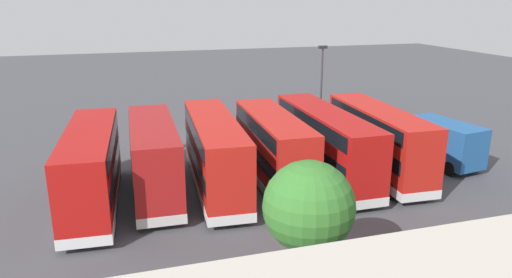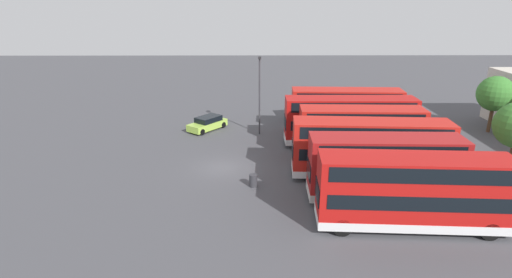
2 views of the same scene
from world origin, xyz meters
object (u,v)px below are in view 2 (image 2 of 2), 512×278
at_px(box_truck_blue, 327,104).
at_px(waste_bin_yellow, 253,181).
at_px(bus_double_decker_second, 350,120).
at_px(car_hatchback_silver, 208,123).
at_px(bus_double_decker_near_end, 346,110).
at_px(bus_double_decker_fifth, 385,167).
at_px(bus_double_decker_fourth, 370,148).
at_px(lamp_post_tall, 260,89).
at_px(bus_double_decker_third, 361,132).
at_px(bus_double_decker_sixth, 414,191).

relative_size(box_truck_blue, waste_bin_yellow, 8.20).
xyz_separation_m(bus_double_decker_second, car_hatchback_silver, (-4.76, -13.82, -1.75)).
bearing_deg(bus_double_decker_second, bus_double_decker_near_end, 172.83).
xyz_separation_m(bus_double_decker_near_end, waste_bin_yellow, (12.64, -9.47, -1.97)).
xyz_separation_m(bus_double_decker_second, bus_double_decker_fifth, (11.12, -0.19, -0.01)).
relative_size(bus_double_decker_second, bus_double_decker_fourth, 1.02).
relative_size(car_hatchback_silver, lamp_post_tall, 0.57).
xyz_separation_m(lamp_post_tall, waste_bin_yellow, (12.37, -0.65, -4.15)).
relative_size(bus_double_decker_fifth, box_truck_blue, 1.31).
relative_size(bus_double_decker_second, bus_double_decker_third, 1.16).
bearing_deg(bus_double_decker_sixth, bus_double_decker_second, -178.37).
bearing_deg(bus_double_decker_third, bus_double_decker_second, -178.39).
xyz_separation_m(bus_double_decker_fifth, waste_bin_yellow, (-2.16, -8.82, -1.97)).
bearing_deg(box_truck_blue, car_hatchback_silver, -72.35).
bearing_deg(bus_double_decker_second, lamp_post_tall, -112.20).
bearing_deg(bus_double_decker_third, bus_double_decker_fifth, -2.25).
relative_size(bus_double_decker_near_end, box_truck_blue, 1.44).
distance_m(bus_double_decker_near_end, lamp_post_tall, 9.09).
xyz_separation_m(box_truck_blue, lamp_post_tall, (5.59, -7.87, 2.92)).
xyz_separation_m(bus_double_decker_third, bus_double_decker_fourth, (3.76, -0.22, 0.00)).
distance_m(bus_double_decker_third, car_hatchback_silver, 16.36).
bearing_deg(waste_bin_yellow, bus_double_decker_near_end, 143.16).
bearing_deg(bus_double_decker_near_end, bus_double_decker_fourth, -3.00).
bearing_deg(lamp_post_tall, bus_double_decker_third, 50.14).
height_order(bus_double_decker_fourth, waste_bin_yellow, bus_double_decker_fourth).
relative_size(bus_double_decker_near_end, bus_double_decker_fourth, 0.94).
bearing_deg(bus_double_decker_fifth, waste_bin_yellow, -103.74).
height_order(car_hatchback_silver, waste_bin_yellow, car_hatchback_silver).
bearing_deg(bus_double_decker_fifth, bus_double_decker_fourth, 178.88).
relative_size(bus_double_decker_near_end, bus_double_decker_sixth, 0.98).
xyz_separation_m(bus_double_decker_near_end, bus_double_decker_fifth, (14.80, -0.65, -0.00)).
distance_m(box_truck_blue, car_hatchback_silver, 14.02).
bearing_deg(bus_double_decker_sixth, lamp_post_tall, -154.10).
distance_m(car_hatchback_silver, lamp_post_tall, 6.86).
height_order(bus_double_decker_second, bus_double_decker_fifth, same).
bearing_deg(lamp_post_tall, box_truck_blue, 125.40).
xyz_separation_m(bus_double_decker_second, bus_double_decker_fourth, (7.41, -0.12, -0.00)).
distance_m(bus_double_decker_second, bus_double_decker_fifth, 11.12).
bearing_deg(lamp_post_tall, car_hatchback_silver, -103.92).
height_order(bus_double_decker_second, lamp_post_tall, lamp_post_tall).
bearing_deg(bus_double_decker_sixth, waste_bin_yellow, -121.16).
distance_m(bus_double_decker_sixth, box_truck_blue, 23.69).
bearing_deg(bus_double_decker_near_end, car_hatchback_silver, -94.33).
xyz_separation_m(bus_double_decker_second, bus_double_decker_sixth, (14.66, 0.42, -0.00)).
relative_size(bus_double_decker_near_end, bus_double_decker_fifth, 1.09).
xyz_separation_m(bus_double_decker_near_end, car_hatchback_silver, (-1.08, -14.28, -1.75)).
relative_size(bus_double_decker_third, box_truck_blue, 1.34).
relative_size(bus_double_decker_third, bus_double_decker_fourth, 0.88).
height_order(bus_double_decker_near_end, bus_double_decker_fifth, same).
xyz_separation_m(car_hatchback_silver, lamp_post_tall, (1.35, 5.46, 3.92)).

